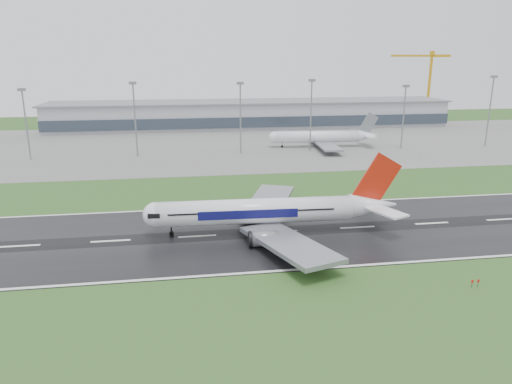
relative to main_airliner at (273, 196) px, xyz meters
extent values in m
plane|color=#28501D|center=(21.51, -0.32, -9.23)|extent=(520.00, 520.00, 0.00)
cube|color=black|center=(21.51, -0.32, -9.18)|extent=(400.00, 45.00, 0.10)
cube|color=slate|center=(21.51, 124.68, -9.19)|extent=(400.00, 130.00, 0.08)
cube|color=#9699A1|center=(21.51, 184.68, -1.73)|extent=(240.00, 36.00, 15.00)
cylinder|color=gray|center=(-84.25, 99.68, 4.88)|extent=(0.64, 0.64, 28.21)
cylinder|color=gray|center=(-40.55, 99.68, 6.01)|extent=(0.64, 0.64, 30.48)
cylinder|color=gray|center=(4.37, 99.68, 5.81)|extent=(0.64, 0.64, 30.07)
cylinder|color=gray|center=(36.08, 99.68, 6.29)|extent=(0.64, 0.64, 31.04)
cylinder|color=gray|center=(80.16, 99.68, 4.87)|extent=(0.64, 0.64, 28.20)
cylinder|color=gray|center=(123.30, 99.68, 6.84)|extent=(0.64, 0.64, 32.13)
camera|label=1|loc=(-20.87, -107.18, 31.78)|focal=33.30mm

